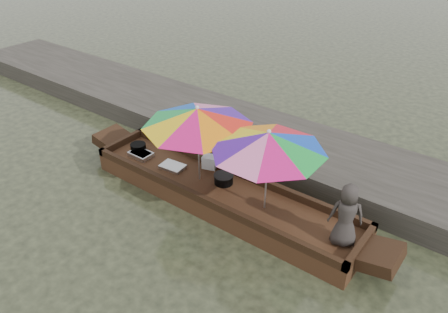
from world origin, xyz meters
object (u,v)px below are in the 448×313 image
Objects in this scene: tray_crayfish at (141,154)px; umbrella_stern at (267,171)px; tray_scallop at (173,166)px; umbrella_bow at (198,144)px; cooking_pot at (138,148)px; charcoal_grill at (224,179)px; boat_hull at (221,196)px; supply_bag at (210,162)px; vendor at (346,215)px.

tray_crayfish is 0.25× the size of umbrella_stern.
umbrella_bow is (0.69, 0.02, 0.74)m from tray_scallop.
umbrella_bow is (1.73, -0.02, 0.69)m from cooking_pot.
umbrella_stern is at bearing -0.44° from cooking_pot.
tray_scallop is 2.31m from umbrella_stern.
charcoal_grill is at bearing 9.65° from tray_scallop.
charcoal_grill is at bearing 7.60° from tray_crayfish.
boat_hull is at bearing 180.00° from umbrella_stern.
charcoal_grill is 0.62m from supply_bag.
umbrella_stern is at bearing 0.00° from boat_hull.
vendor is (2.43, -0.02, 0.72)m from boat_hull.
boat_hull is 11.48× the size of tray_crayfish.
umbrella_stern is at bearing 0.58° from tray_scallop.
boat_hull is 2.54m from vendor.
charcoal_grill is at bearing 109.94° from boat_hull.
umbrella_stern is (2.18, 0.02, 0.74)m from tray_scallop.
supply_bag is 0.14× the size of umbrella_bow.
tray_scallop is (0.84, 0.07, -0.01)m from tray_crayfish.
supply_bag is at bearing 102.79° from umbrella_bow.
boat_hull is 1.23m from tray_scallop.
boat_hull is 5.06× the size of vendor.
vendor is (3.64, 0.00, 0.52)m from tray_scallop.
cooking_pot reaches higher than tray_crayfish.
supply_bag is (-0.56, 0.28, 0.05)m from charcoal_grill.
supply_bag is (-0.62, 0.45, 0.30)m from boat_hull.
boat_hull is at bearing -70.06° from charcoal_grill.
umbrella_bow is at bearing 1.81° from tray_scallop.
charcoal_grill is 2.54m from vendor.
umbrella_bow reaches higher than tray_crayfish.
vendor is (4.68, -0.04, 0.46)m from cooking_pot.
charcoal_grill reaches higher than boat_hull.
cooking_pot is 0.68× the size of tray_crayfish.
cooking_pot is 4.70m from vendor.
charcoal_grill is (2.19, 0.15, -0.00)m from cooking_pot.
umbrella_stern is at bearing 1.74° from tray_crayfish.
umbrella_bow is at bearing -77.21° from supply_bag.
cooking_pot is 0.30× the size of vendor.
cooking_pot reaches higher than boat_hull.
vendor is at bearing 0.06° from tray_scallop.
vendor is 0.56× the size of umbrella_stern.
boat_hull is 2.72× the size of umbrella_bow.
charcoal_grill is at bearing -32.35° from vendor.
vendor is 0.54× the size of umbrella_bow.
tray_scallop is at bearing -170.35° from charcoal_grill.
umbrella_bow is at bearing 3.43° from tray_crayfish.
umbrella_stern reaches higher than vendor.
vendor is at bearing -0.43° from boat_hull.
supply_bag reaches higher than cooking_pot.
tray_crayfish is at bearing -27.02° from vendor.
charcoal_grill is at bearing 3.90° from cooking_pot.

